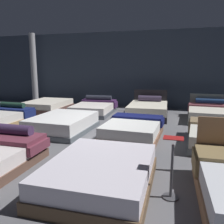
% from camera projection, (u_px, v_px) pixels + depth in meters
% --- Properties ---
extents(ground_plane, '(18.00, 18.00, 0.02)m').
position_uv_depth(ground_plane, '(98.00, 133.00, 6.88)').
color(ground_plane, '#5B5B60').
extents(showroom_back_wall, '(18.00, 0.06, 3.50)m').
position_uv_depth(showroom_back_wall, '(133.00, 70.00, 11.06)').
color(showroom_back_wall, '#333D4C').
rests_on(showroom_back_wall, ground_plane).
extents(bed_2, '(1.65, 2.08, 0.46)m').
position_uv_depth(bed_2, '(101.00, 174.00, 3.76)').
color(bed_2, brown).
rests_on(bed_2, ground_plane).
extents(bed_5, '(1.58, 2.09, 0.48)m').
position_uv_depth(bed_5, '(63.00, 124.00, 7.00)').
color(bed_5, '#4F575F').
rests_on(bed_5, ground_plane).
extents(bed_6, '(1.52, 1.95, 0.48)m').
position_uv_depth(bed_6, '(133.00, 129.00, 6.43)').
color(bed_6, brown).
rests_on(bed_6, ground_plane).
extents(bed_7, '(1.66, 2.07, 0.49)m').
position_uv_depth(bed_7, '(222.00, 137.00, 5.74)').
color(bed_7, '#4E575C').
rests_on(bed_7, ground_plane).
extents(bed_8, '(1.60, 2.10, 0.45)m').
position_uv_depth(bed_8, '(47.00, 106.00, 10.19)').
color(bed_8, brown).
rests_on(bed_8, ground_plane).
extents(bed_9, '(1.63, 2.17, 0.67)m').
position_uv_depth(bed_9, '(94.00, 108.00, 9.70)').
color(bed_9, '#4A4F58').
rests_on(bed_9, ground_plane).
extents(bed_10, '(1.58, 2.20, 0.94)m').
position_uv_depth(bed_10, '(148.00, 110.00, 9.06)').
color(bed_10, black).
rests_on(bed_10, ground_plane).
extents(bed_11, '(1.60, 2.03, 0.84)m').
position_uv_depth(bed_11, '(210.00, 114.00, 8.44)').
color(bed_11, '#505753').
rests_on(bed_11, ground_plane).
extents(price_sign, '(0.28, 0.24, 0.92)m').
position_uv_depth(price_sign, '(172.00, 176.00, 3.42)').
color(price_sign, '#3F3F44').
rests_on(price_sign, ground_plane).
extents(support_pillar, '(0.29, 0.29, 3.50)m').
position_uv_depth(support_pillar, '(34.00, 69.00, 11.85)').
color(support_pillar, '#99999E').
rests_on(support_pillar, ground_plane).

